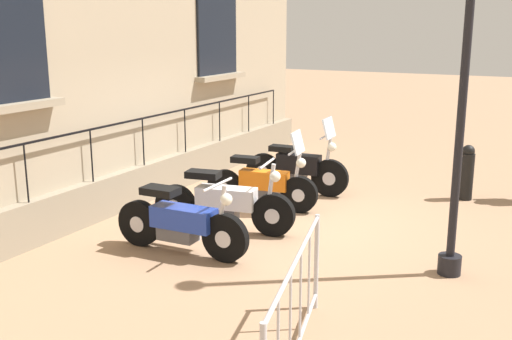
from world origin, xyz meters
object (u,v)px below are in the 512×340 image
at_px(motorcycle_orange, 263,184).
at_px(crowd_barrier, 295,309).
at_px(lamppost, 465,74).
at_px(motorcycle_white, 224,204).
at_px(motorcycle_blue, 181,223).
at_px(bollard, 467,172).
at_px(motorcycle_black, 297,168).

relative_size(motorcycle_orange, crowd_barrier, 0.79).
height_order(lamppost, crowd_barrier, lamppost).
relative_size(motorcycle_white, crowd_barrier, 0.90).
relative_size(motorcycle_blue, bollard, 2.05).
height_order(crowd_barrier, bollard, crowd_barrier).
bearing_deg(bollard, crowd_barrier, -94.08).
bearing_deg(bollard, motorcycle_orange, -143.62).
height_order(motorcycle_white, motorcycle_black, motorcycle_black).
height_order(motorcycle_orange, motorcycle_black, motorcycle_black).
bearing_deg(lamppost, motorcycle_white, 177.89).
bearing_deg(lamppost, motorcycle_black, 141.30).
xyz_separation_m(motorcycle_white, motorcycle_orange, (0.01, 1.24, 0.00)).
distance_m(lamppost, crowd_barrier, 3.45).
height_order(motorcycle_white, bollard, motorcycle_white).
height_order(motorcycle_white, crowd_barrier, motorcycle_white).
relative_size(lamppost, bollard, 4.80).
distance_m(motorcycle_black, bollard, 2.93).
height_order(motorcycle_blue, motorcycle_white, motorcycle_white).
relative_size(motorcycle_blue, motorcycle_black, 1.02).
height_order(motorcycle_black, bollard, motorcycle_black).
distance_m(motorcycle_blue, bollard, 5.29).
height_order(motorcycle_orange, crowd_barrier, motorcycle_orange).
xyz_separation_m(motorcycle_white, lamppost, (3.26, -0.12, 2.02)).
bearing_deg(motorcycle_black, lamppost, -38.70).
bearing_deg(crowd_barrier, motorcycle_blue, 143.18).
relative_size(motorcycle_white, motorcycle_black, 1.11).
distance_m(motorcycle_blue, crowd_barrier, 3.09).
bearing_deg(motorcycle_blue, motorcycle_white, 88.23).
distance_m(motorcycle_orange, crowd_barrier, 4.81).
relative_size(motorcycle_black, bollard, 2.01).
xyz_separation_m(lamppost, crowd_barrier, (-0.82, -2.78, -1.86)).
xyz_separation_m(motorcycle_orange, crowd_barrier, (2.43, -4.15, 0.15)).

